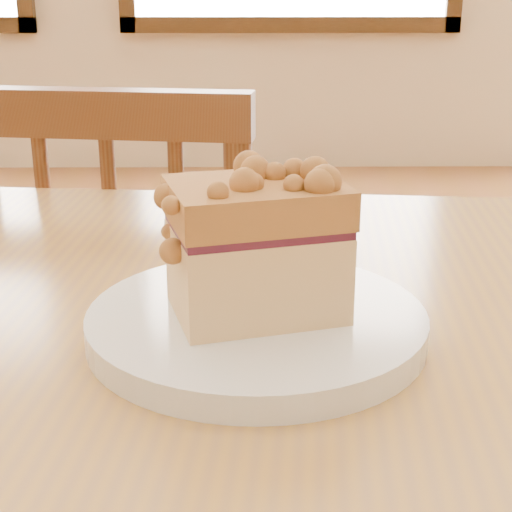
{
  "coord_description": "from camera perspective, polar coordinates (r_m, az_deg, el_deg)",
  "views": [
    {
      "loc": [
        0.07,
        -0.26,
        0.99
      ],
      "look_at": [
        0.08,
        0.28,
        0.8
      ],
      "focal_mm": 55.0,
      "sensor_mm": 36.0,
      "label": 1
    }
  ],
  "objects": [
    {
      "name": "cafe_table_main",
      "position": [
        0.6,
        -15.17,
        -14.53
      ],
      "size": [
        1.39,
        0.99,
        0.75
      ],
      "rotation": [
        0.0,
        0.0,
        -0.09
      ],
      "color": "#A2733F",
      "rests_on": "ground"
    },
    {
      "name": "cafe_chair_main",
      "position": [
        1.22,
        -7.76,
        -7.4
      ],
      "size": [
        0.45,
        0.45,
        0.88
      ],
      "rotation": [
        0.0,
        0.0,
        3.0
      ],
      "color": "brown",
      "rests_on": "ground"
    },
    {
      "name": "plate",
      "position": [
        0.56,
        0.04,
        -5.02
      ],
      "size": [
        0.24,
        0.24,
        0.02
      ],
      "color": "white",
      "rests_on": "cafe_table_main"
    },
    {
      "name": "cake_slice",
      "position": [
        0.54,
        -0.13,
        0.96
      ],
      "size": [
        0.14,
        0.11,
        0.11
      ],
      "rotation": [
        0.0,
        0.0,
        0.27
      ],
      "color": "#F1CA88",
      "rests_on": "plate"
    }
  ]
}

